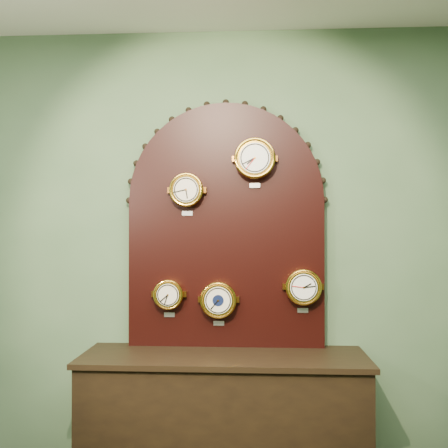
# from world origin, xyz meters

# --- Properties ---
(wall_back) EXTENTS (4.00, 0.00, 4.00)m
(wall_back) POSITION_xyz_m (0.00, 2.50, 1.40)
(wall_back) COLOR #4A6847
(wall_back) RESTS_ON ground
(shop_counter) EXTENTS (1.60, 0.50, 0.80)m
(shop_counter) POSITION_xyz_m (0.00, 2.23, 0.40)
(shop_counter) COLOR black
(shop_counter) RESTS_ON ground_plane
(display_board) EXTENTS (1.26, 0.06, 1.53)m
(display_board) POSITION_xyz_m (0.00, 2.45, 1.63)
(display_board) COLOR black
(display_board) RESTS_ON shop_counter
(roman_clock) EXTENTS (0.21, 0.08, 0.26)m
(roman_clock) POSITION_xyz_m (-0.24, 2.38, 1.79)
(roman_clock) COLOR gold
(roman_clock) RESTS_ON display_board
(arabic_clock) EXTENTS (0.25, 0.08, 0.30)m
(arabic_clock) POSITION_xyz_m (0.18, 2.38, 1.98)
(arabic_clock) COLOR gold
(arabic_clock) RESTS_ON display_board
(hygrometer) EXTENTS (0.18, 0.08, 0.23)m
(hygrometer) POSITION_xyz_m (-0.35, 2.38, 1.15)
(hygrometer) COLOR gold
(hygrometer) RESTS_ON display_board
(barometer) EXTENTS (0.22, 0.08, 0.27)m
(barometer) POSITION_xyz_m (-0.04, 2.38, 1.12)
(barometer) COLOR gold
(barometer) RESTS_ON display_board
(tide_clock) EXTENTS (0.22, 0.08, 0.27)m
(tide_clock) POSITION_xyz_m (0.47, 2.38, 1.20)
(tide_clock) COLOR gold
(tide_clock) RESTS_ON display_board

